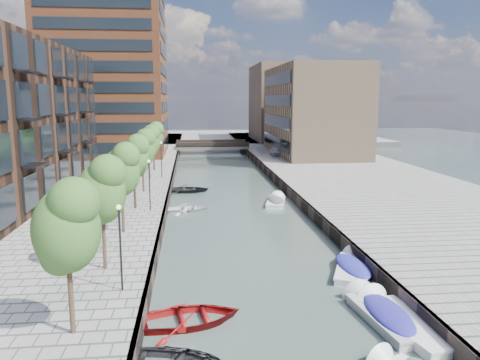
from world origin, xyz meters
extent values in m
plane|color=#38473F|center=(0.00, 40.00, 0.00)|extent=(300.00, 300.00, 0.00)
cube|color=gray|center=(16.00, 40.00, 0.50)|extent=(20.00, 140.00, 1.00)
cube|color=#332823|center=(-6.10, 40.00, 0.50)|extent=(0.25, 140.00, 1.00)
cube|color=#332823|center=(6.10, 40.00, 0.50)|extent=(0.25, 140.00, 1.00)
cube|color=gray|center=(0.00, 100.00, 0.50)|extent=(80.00, 40.00, 1.00)
cube|color=black|center=(-20.00, 30.00, 8.00)|extent=(8.00, 38.00, 14.00)
cube|color=brown|center=(-17.00, 65.00, 16.00)|extent=(18.00, 18.00, 30.00)
cube|color=#9D7E60|center=(16.00, 62.00, 8.00)|extent=(12.00, 25.00, 14.00)
cube|color=#9D7E60|center=(16.00, 88.00, 9.00)|extent=(12.00, 20.00, 16.00)
cube|color=gray|center=(0.00, 72.00, 1.30)|extent=(13.00, 6.00, 0.60)
cube|color=#332823|center=(0.00, 69.20, 1.90)|extent=(13.00, 0.40, 0.80)
cube|color=#332823|center=(0.00, 74.80, 1.90)|extent=(13.00, 0.40, 0.80)
cylinder|color=#382619|center=(-8.50, 4.00, 2.60)|extent=(0.20, 0.20, 3.20)
ellipsoid|color=#2D5720|center=(-8.50, 4.00, 5.33)|extent=(2.50, 2.50, 3.25)
cylinder|color=#382619|center=(-8.50, 11.00, 2.60)|extent=(0.20, 0.20, 3.20)
ellipsoid|color=#2D5720|center=(-8.50, 11.00, 5.33)|extent=(2.50, 2.50, 3.25)
cylinder|color=#382619|center=(-8.50, 18.00, 2.60)|extent=(0.20, 0.20, 3.20)
ellipsoid|color=#2D5720|center=(-8.50, 18.00, 5.33)|extent=(2.50, 2.50, 3.25)
cylinder|color=#382619|center=(-8.50, 25.00, 2.60)|extent=(0.20, 0.20, 3.20)
ellipsoid|color=#2D5720|center=(-8.50, 25.00, 5.33)|extent=(2.50, 2.50, 3.25)
cylinder|color=#382619|center=(-8.50, 32.00, 2.60)|extent=(0.20, 0.20, 3.20)
ellipsoid|color=#2D5720|center=(-8.50, 32.00, 5.33)|extent=(2.50, 2.50, 3.25)
cylinder|color=#382619|center=(-8.50, 39.00, 2.60)|extent=(0.20, 0.20, 3.20)
ellipsoid|color=#2D5720|center=(-8.50, 39.00, 5.33)|extent=(2.50, 2.50, 3.25)
cylinder|color=#382619|center=(-8.50, 46.00, 2.60)|extent=(0.20, 0.20, 3.20)
ellipsoid|color=#2D5720|center=(-8.50, 46.00, 5.33)|extent=(2.50, 2.50, 3.25)
cylinder|color=black|center=(-7.20, 8.00, 3.00)|extent=(0.10, 0.10, 4.00)
sphere|color=#FFF2CC|center=(-7.20, 8.00, 5.00)|extent=(0.24, 0.24, 0.24)
cylinder|color=black|center=(-7.20, 24.00, 3.00)|extent=(0.10, 0.10, 4.00)
sphere|color=#FFF2CC|center=(-7.20, 24.00, 5.00)|extent=(0.24, 0.24, 0.24)
cylinder|color=black|center=(-7.20, 40.00, 3.00)|extent=(0.10, 0.10, 4.00)
sphere|color=#FFF2CC|center=(-7.20, 40.00, 5.00)|extent=(0.24, 0.24, 0.24)
imported|color=maroon|center=(-4.10, 6.27, 0.00)|extent=(5.31, 4.21, 0.99)
imported|color=white|center=(-4.24, 27.64, 0.00)|extent=(4.60, 3.69, 0.85)
imported|color=black|center=(-4.42, 36.32, 0.00)|extent=(4.96, 3.66, 0.99)
cube|color=#BDBCBB|center=(4.75, 5.33, 0.05)|extent=(2.31, 4.90, 0.67)
cube|color=#BDBCBB|center=(4.75, 5.33, 0.41)|extent=(2.41, 5.01, 0.10)
cone|color=#BDBCBB|center=(4.46, 7.68, 0.10)|extent=(1.85, 1.13, 1.75)
ellipsoid|color=navy|center=(4.75, 5.33, 0.46)|extent=(2.16, 4.48, 0.57)
cube|color=white|center=(5.40, 4.58, 0.05)|extent=(2.75, 5.17, 0.69)
cube|color=white|center=(5.40, 4.58, 0.43)|extent=(2.86, 5.29, 0.11)
cone|color=white|center=(4.91, 6.99, 0.11)|extent=(1.97, 1.30, 1.81)
cube|color=white|center=(5.25, 11.38, 0.05)|extent=(3.26, 4.78, 0.63)
cube|color=white|center=(5.25, 11.38, 0.39)|extent=(3.37, 4.90, 0.10)
cone|color=white|center=(6.11, 13.45, 0.10)|extent=(1.87, 1.45, 1.66)
ellipsoid|color=#212498|center=(5.25, 11.38, 0.44)|extent=(3.02, 4.38, 0.55)
cube|color=white|center=(4.08, 29.42, 0.04)|extent=(2.50, 4.37, 0.58)
cube|color=white|center=(4.08, 29.42, 0.36)|extent=(2.59, 4.47, 0.09)
cone|color=white|center=(4.59, 31.41, 0.09)|extent=(1.67, 1.16, 1.52)
ellipsoid|color=#4F4F56|center=(4.08, 29.42, 0.40)|extent=(2.32, 4.00, 0.50)
imported|color=silver|center=(9.67, 59.56, 1.70)|extent=(1.75, 4.13, 1.39)
camera|label=1|loc=(-3.87, -13.32, 9.89)|focal=35.00mm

